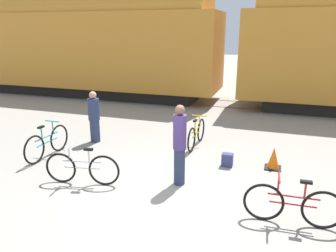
% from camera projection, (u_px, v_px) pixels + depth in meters
% --- Properties ---
extents(ground_plane, '(80.00, 80.00, 0.00)m').
position_uv_depth(ground_plane, '(162.00, 196.00, 6.91)').
color(ground_plane, gray).
extents(freight_train, '(56.98, 3.11, 5.63)m').
position_uv_depth(freight_train, '(231.00, 39.00, 14.51)').
color(freight_train, black).
rests_on(freight_train, ground_plane).
extents(rail_near, '(68.98, 0.07, 0.01)m').
position_uv_depth(rail_near, '(225.00, 107.00, 14.70)').
color(rail_near, '#4C4238').
rests_on(rail_near, ground_plane).
extents(rail_far, '(68.98, 0.07, 0.01)m').
position_uv_depth(rail_far, '(230.00, 101.00, 16.00)').
color(rail_far, '#4C4238').
rests_on(rail_far, ground_plane).
extents(bicycle_silver, '(1.71, 0.46, 0.89)m').
position_uv_depth(bicycle_silver, '(82.00, 168.00, 7.35)').
color(bicycle_silver, black).
rests_on(bicycle_silver, ground_plane).
extents(bicycle_maroon, '(1.72, 0.46, 0.91)m').
position_uv_depth(bicycle_maroon, '(293.00, 205.00, 5.81)').
color(bicycle_maroon, black).
rests_on(bicycle_maroon, ground_plane).
extents(bicycle_yellow, '(0.46, 1.74, 0.89)m').
position_uv_depth(bicycle_yellow, '(196.00, 134.00, 9.75)').
color(bicycle_yellow, black).
rests_on(bicycle_yellow, ground_plane).
extents(bicycle_teal, '(0.46, 1.79, 0.95)m').
position_uv_depth(bicycle_teal, '(47.00, 143.00, 8.92)').
color(bicycle_teal, black).
rests_on(bicycle_teal, ground_plane).
extents(person_in_navy, '(0.35, 0.35, 1.59)m').
position_uv_depth(person_in_navy, '(94.00, 117.00, 10.03)').
color(person_in_navy, '#283351').
rests_on(person_in_navy, ground_plane).
extents(person_in_purple, '(0.30, 0.30, 1.84)m').
position_uv_depth(person_in_purple, '(180.00, 145.00, 7.19)').
color(person_in_purple, '#283351').
rests_on(person_in_purple, ground_plane).
extents(backpack, '(0.28, 0.20, 0.34)m').
position_uv_depth(backpack, '(227.00, 160.00, 8.36)').
color(backpack, navy).
rests_on(backpack, ground_plane).
extents(traffic_cone, '(0.40, 0.40, 0.55)m').
position_uv_depth(traffic_cone, '(274.00, 159.00, 8.21)').
color(traffic_cone, black).
rests_on(traffic_cone, ground_plane).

